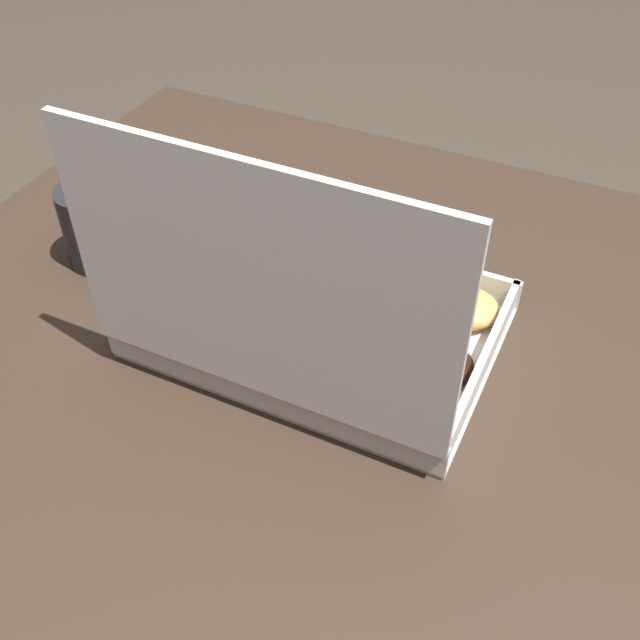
{
  "coord_description": "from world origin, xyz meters",
  "views": [
    {
      "loc": [
        -0.27,
        0.57,
        1.3
      ],
      "look_at": [
        0.0,
        0.0,
        0.72
      ],
      "focal_mm": 42.0,
      "sensor_mm": 36.0,
      "label": 1
    }
  ],
  "objects": [
    {
      "name": "coffee_mug",
      "position": [
        0.32,
        0.0,
        0.76
      ],
      "size": [
        0.08,
        0.08,
        0.1
      ],
      "color": "#232328",
      "rests_on": "dining_table"
    },
    {
      "name": "donut_box",
      "position": [
        0.0,
        0.04,
        0.76
      ],
      "size": [
        0.39,
        0.28,
        0.3
      ],
      "color": "silver",
      "rests_on": "dining_table"
    },
    {
      "name": "dining_table",
      "position": [
        0.0,
        0.0,
        0.61
      ],
      "size": [
        1.06,
        0.91,
        0.7
      ],
      "color": "#38281E",
      "rests_on": "ground_plane"
    },
    {
      "name": "ground_plane",
      "position": [
        0.0,
        0.0,
        0.0
      ],
      "size": [
        8.0,
        8.0,
        0.0
      ],
      "primitive_type": "plane",
      "color": "#42382D"
    }
  ]
}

